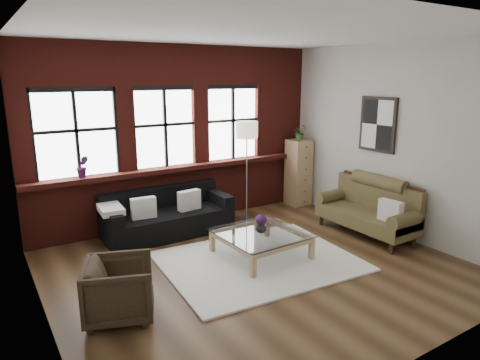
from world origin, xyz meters
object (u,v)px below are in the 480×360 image
vintage_settee (366,208)px  floor_lamp (247,168)px  vase (261,227)px  coffee_table (261,245)px  drawer_chest (298,173)px  dark_sofa (168,213)px  armchair (119,289)px

vintage_settee → floor_lamp: 2.23m
vintage_settee → vase: size_ratio=10.85×
coffee_table → floor_lamp: bearing=63.9°
floor_lamp → vintage_settee: bearing=-53.9°
coffee_table → floor_lamp: 1.89m
vintage_settee → drawer_chest: drawer_chest is taller
dark_sofa → vintage_settee: 3.38m
drawer_chest → coffee_table: bearing=-141.1°
armchair → floor_lamp: 3.74m
dark_sofa → vase: 1.81m
vintage_settee → drawer_chest: 2.02m
coffee_table → vase: (0.00, -0.00, 0.28)m
dark_sofa → drawer_chest: (3.02, 0.17, 0.30)m
dark_sofa → vase: bearing=-63.6°
dark_sofa → armchair: bearing=-125.1°
dark_sofa → coffee_table: 1.82m
dark_sofa → drawer_chest: size_ratio=1.56×
drawer_chest → floor_lamp: size_ratio=0.69×
armchair → coffee_table: (2.30, 0.51, -0.15)m
dark_sofa → vintage_settee: bearing=-32.9°
coffee_table → drawer_chest: 2.89m
coffee_table → floor_lamp: size_ratio=0.59×
dark_sofa → armchair: size_ratio=2.86×
armchair → drawer_chest: drawer_chest is taller
dark_sofa → floor_lamp: floor_lamp is taller
vintage_settee → vase: (-2.03, 0.22, -0.01)m
dark_sofa → vintage_settee: (2.83, -1.84, 0.09)m
vintage_settee → drawer_chest: bearing=84.7°
vase → dark_sofa: bearing=116.4°
floor_lamp → drawer_chest: bearing=9.8°
dark_sofa → vase: dark_sofa is taller
dark_sofa → coffee_table: size_ratio=1.81×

